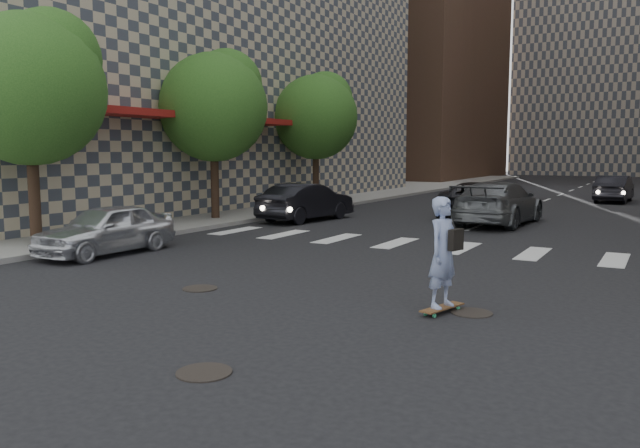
# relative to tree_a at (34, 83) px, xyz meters

# --- Properties ---
(ground) EXTENTS (160.00, 160.00, 0.00)m
(ground) POSITION_rel_tree_a_xyz_m (9.45, -3.14, -4.65)
(ground) COLOR black
(ground) RESTS_ON ground
(sidewalk_left) EXTENTS (13.00, 80.00, 0.15)m
(sidewalk_left) POSITION_rel_tree_a_xyz_m (-5.05, 16.86, -4.57)
(sidewalk_left) COLOR gray
(sidewalk_left) RESTS_ON ground
(tree_a) EXTENTS (4.20, 4.20, 6.60)m
(tree_a) POSITION_rel_tree_a_xyz_m (0.00, 0.00, 0.00)
(tree_a) COLOR #382619
(tree_a) RESTS_ON sidewalk_left
(tree_b) EXTENTS (4.20, 4.20, 6.60)m
(tree_b) POSITION_rel_tree_a_xyz_m (0.00, 8.00, 0.00)
(tree_b) COLOR #382619
(tree_b) RESTS_ON sidewalk_left
(tree_c) EXTENTS (4.20, 4.20, 6.60)m
(tree_c) POSITION_rel_tree_a_xyz_m (0.00, 16.00, 0.00)
(tree_c) COLOR #382619
(tree_c) RESTS_ON sidewalk_left
(manhole_a) EXTENTS (0.70, 0.70, 0.02)m
(manhole_a) POSITION_rel_tree_a_xyz_m (10.65, -5.64, -4.64)
(manhole_a) COLOR black
(manhole_a) RESTS_ON ground
(manhole_b) EXTENTS (0.70, 0.70, 0.02)m
(manhole_b) POSITION_rel_tree_a_xyz_m (7.45, -1.94, -4.64)
(manhole_b) COLOR black
(manhole_b) RESTS_ON ground
(manhole_c) EXTENTS (0.70, 0.70, 0.02)m
(manhole_c) POSITION_rel_tree_a_xyz_m (12.75, -1.14, -4.64)
(manhole_c) COLOR black
(manhole_c) RESTS_ON ground
(skateboarder) EXTENTS (0.62, 1.03, 1.99)m
(skateboarder) POSITION_rel_tree_a_xyz_m (12.31, -1.35, -3.60)
(skateboarder) COLOR brown
(skateboarder) RESTS_ON ground
(silver_sedan) EXTENTS (1.65, 4.00, 1.36)m
(silver_sedan) POSITION_rel_tree_a_xyz_m (2.45, 0.16, -3.97)
(silver_sedan) COLOR silver
(silver_sedan) RESTS_ON ground
(traffic_car_a) EXTENTS (2.12, 4.69, 1.49)m
(traffic_car_a) POSITION_rel_tree_a_xyz_m (2.95, 9.86, -3.90)
(traffic_car_a) COLOR black
(traffic_car_a) RESTS_ON ground
(traffic_car_b) EXTENTS (2.53, 5.71, 1.63)m
(traffic_car_b) POSITION_rel_tree_a_xyz_m (9.95, 12.33, -3.83)
(traffic_car_b) COLOR #54575C
(traffic_car_b) RESTS_ON ground
(traffic_car_c) EXTENTS (2.68, 5.40, 1.47)m
(traffic_car_c) POSITION_rel_tree_a_xyz_m (8.46, 14.89, -3.91)
(traffic_car_c) COLOR black
(traffic_car_c) RESTS_ON ground
(traffic_car_e) EXTENTS (1.78, 4.49, 1.45)m
(traffic_car_e) POSITION_rel_tree_a_xyz_m (12.90, 26.09, -3.92)
(traffic_car_e) COLOR black
(traffic_car_e) RESTS_ON ground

